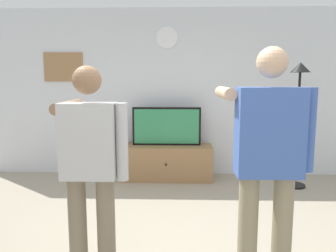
{
  "coord_description": "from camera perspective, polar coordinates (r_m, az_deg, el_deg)",
  "views": [
    {
      "loc": [
        0.08,
        -2.45,
        1.57
      ],
      "look_at": [
        -0.03,
        1.2,
        1.05
      ],
      "focal_mm": 34.9,
      "sensor_mm": 36.0,
      "label": 1
    }
  ],
  "objects": [
    {
      "name": "wall_clock",
      "position": [
        5.38,
        -0.17,
        15.17
      ],
      "size": [
        0.34,
        0.03,
        0.34
      ],
      "primitive_type": "cylinder",
      "rotation": [
        1.57,
        0.0,
        0.0
      ],
      "color": "white"
    },
    {
      "name": "framed_picture",
      "position": [
        5.66,
        -17.78,
        9.78
      ],
      "size": [
        0.63,
        0.04,
        0.46
      ],
      "primitive_type": "cube",
      "color": "#997047"
    },
    {
      "name": "back_wall",
      "position": [
        5.4,
        0.87,
        5.78
      ],
      "size": [
        6.4,
        0.1,
        2.7
      ],
      "primitive_type": "cube",
      "color": "silver",
      "rests_on": "ground_plane"
    },
    {
      "name": "tv_stand",
      "position": [
        5.21,
        -0.26,
        -6.33
      ],
      "size": [
        1.43,
        0.51,
        0.54
      ],
      "color": "#997047",
      "rests_on": "ground_plane"
    },
    {
      "name": "person_standing_nearer_couch",
      "position": [
        2.39,
        16.97,
        -5.39
      ],
      "size": [
        0.62,
        0.78,
        1.79
      ],
      "color": "gray",
      "rests_on": "ground_plane"
    },
    {
      "name": "television",
      "position": [
        5.15,
        -0.25,
        -0.04
      ],
      "size": [
        1.08,
        0.07,
        0.6
      ],
      "color": "black",
      "rests_on": "tv_stand"
    },
    {
      "name": "person_standing_nearer_lamp",
      "position": [
        2.55,
        -13.43,
        -6.34
      ],
      "size": [
        0.58,
        0.78,
        1.67
      ],
      "color": "#7A6B56",
      "rests_on": "ground_plane"
    },
    {
      "name": "floor_lamp",
      "position": [
        5.05,
        21.86,
        4.42
      ],
      "size": [
        0.32,
        0.32,
        1.81
      ],
      "color": "black",
      "rests_on": "ground_plane"
    }
  ]
}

